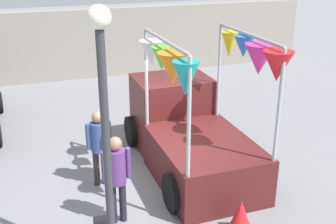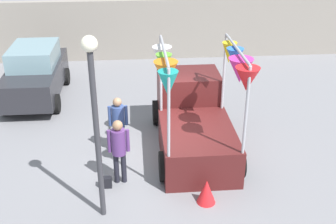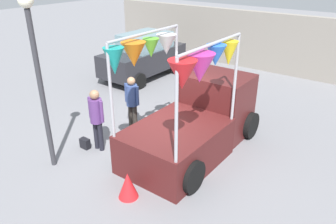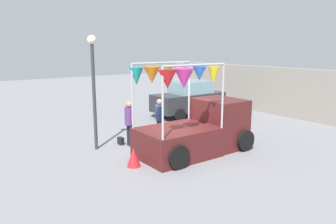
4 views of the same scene
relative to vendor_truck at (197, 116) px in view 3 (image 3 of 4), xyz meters
name	(u,v)px [view 3 (image 3 of 4)]	position (x,y,z in m)	size (l,w,h in m)	color
ground_plane	(159,146)	(-0.83, -0.60, -0.94)	(60.00, 60.00, 0.00)	slate
vendor_truck	(197,116)	(0.00, 0.00, 0.00)	(2.44, 4.11, 3.19)	#4C1919
parked_car	(144,55)	(-5.05, 3.73, 0.01)	(1.88, 4.00, 1.88)	#26262B
person_customer	(96,114)	(-2.03, -1.68, 0.10)	(0.53, 0.34, 1.71)	black
person_vendor	(132,99)	(-2.07, -0.27, 0.07)	(0.53, 0.34, 1.66)	#2D2823
handbag	(85,143)	(-2.38, -1.88, -0.80)	(0.28, 0.16, 0.28)	black
street_lamp	(36,62)	(-2.40, -2.88, 1.72)	(0.32, 0.32, 4.10)	#333338
brick_boundary_wall	(275,43)	(-0.83, 7.78, 0.36)	(18.00, 0.36, 2.60)	gray
folded_kite_bundle_crimson	(128,185)	(-0.04, -2.67, -0.64)	(0.44, 0.44, 0.60)	red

